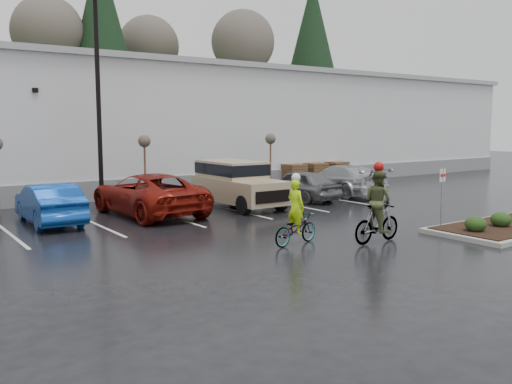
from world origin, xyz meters
TOP-DOWN VIEW (x-y plane):
  - ground at (0.00, 0.00)m, footprint 120.00×120.00m
  - warehouse at (0.00, 21.99)m, footprint 60.50×15.50m
  - wooded_ridge at (0.00, 45.00)m, footprint 80.00×25.00m
  - lamppost at (-4.00, 12.00)m, footprint 0.50×1.00m
  - sapling_mid at (-1.50, 13.00)m, footprint 0.60×0.60m
  - sapling_east at (6.00, 13.00)m, footprint 0.60×0.60m
  - pallet_stack_a at (8.50, 14.00)m, footprint 1.20×1.20m
  - pallet_stack_b at (10.20, 14.00)m, footprint 1.20×1.20m
  - pallet_stack_c at (12.00, 14.00)m, footprint 1.20×1.20m
  - shrub_a at (4.00, -1.00)m, footprint 0.70×0.70m
  - shrub_b at (5.50, -1.00)m, footprint 0.70×0.70m
  - fire_lane_sign at (3.80, 0.20)m, footprint 0.30×0.05m
  - car_blue at (-6.86, 9.51)m, footprint 1.70×4.67m
  - car_red at (-3.01, 9.31)m, footprint 3.13×6.28m
  - suv_tan at (1.15, 8.87)m, footprint 2.20×5.10m
  - car_grey at (4.85, 9.08)m, footprint 2.21×4.56m
  - car_far_silver at (7.91, 9.33)m, footprint 2.64×5.68m
  - cyclist_hivis at (-1.62, 1.50)m, footprint 1.90×0.93m
  - cyclist_olive at (0.63, 0.24)m, footprint 1.98×0.96m

SIDE VIEW (x-z plane):
  - ground at x=0.00m, z-range 0.00..0.00m
  - shrub_a at x=4.00m, z-range 0.15..0.67m
  - shrub_b at x=5.50m, z-range 0.15..0.67m
  - pallet_stack_a at x=8.50m, z-range 0.00..1.35m
  - pallet_stack_b at x=10.20m, z-range 0.00..1.35m
  - pallet_stack_c at x=12.00m, z-range 0.00..1.35m
  - cyclist_hivis at x=-1.62m, z-range -0.42..1.79m
  - car_grey at x=4.85m, z-range 0.00..1.50m
  - car_blue at x=-6.86m, z-range 0.00..1.53m
  - car_far_silver at x=7.91m, z-range 0.00..1.61m
  - car_red at x=-3.01m, z-range 0.00..1.71m
  - cyclist_olive at x=0.63m, z-range -0.36..2.18m
  - suv_tan at x=1.15m, z-range 0.00..2.06m
  - fire_lane_sign at x=3.80m, z-range 0.31..2.51m
  - sapling_mid at x=-1.50m, z-range 1.13..4.33m
  - sapling_east at x=6.00m, z-range 1.13..4.33m
  - wooded_ridge at x=0.00m, z-range 0.00..6.00m
  - warehouse at x=0.00m, z-range 0.05..7.25m
  - lamppost at x=-4.00m, z-range 1.07..10.30m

